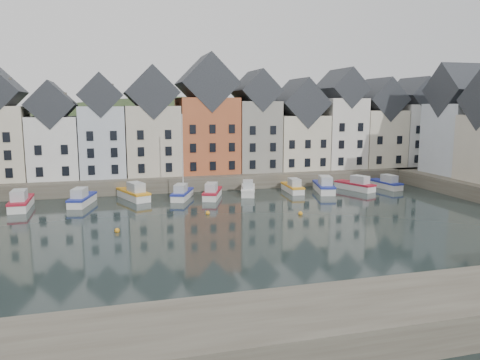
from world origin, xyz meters
name	(u,v)px	position (x,y,z in m)	size (l,w,h in m)	color
ground	(264,230)	(0.00, 0.00, 0.00)	(260.00, 260.00, 0.00)	black
far_quay	(205,176)	(0.00, 30.00, 1.00)	(90.00, 16.00, 2.00)	#4B4439
near_wall	(211,340)	(-10.00, -22.00, 1.00)	(50.00, 6.00, 2.00)	#4B4439
hillside	(183,245)	(0.02, 56.00, -17.96)	(153.60, 70.40, 64.00)	#233319
far_terrace	(227,127)	(3.21, 28.00, 8.88)	(72.37, 8.16, 17.78)	beige
mooring_buoys	(213,218)	(-4.00, 5.33, 0.15)	(20.50, 5.50, 0.50)	orange
boat_a	(21,202)	(-24.84, 16.83, 0.78)	(2.16, 6.80, 2.60)	silver
boat_b	(82,199)	(-17.98, 17.27, 0.72)	(3.46, 6.56, 2.41)	silver
boat_c	(134,194)	(-11.59, 18.98, 0.76)	(4.27, 6.99, 2.57)	silver
boat_d	(182,193)	(-5.47, 17.66, 0.73)	(3.88, 6.15, 11.26)	silver
boat_e	(212,193)	(-1.52, 17.14, 0.69)	(3.87, 6.35, 2.33)	silver
boat_f	(248,190)	(3.77, 18.24, 0.67)	(3.47, 6.15, 2.25)	silver
boat_g	(293,187)	(10.41, 18.30, 0.67)	(2.22, 5.94, 2.24)	silver
boat_h	(324,187)	(14.72, 17.19, 0.78)	(3.79, 7.15, 2.62)	silver
boat_i	(356,185)	(19.80, 17.32, 0.72)	(4.06, 6.55, 2.41)	silver
boat_j	(386,184)	(24.94, 17.57, 0.68)	(2.60, 6.15, 2.29)	silver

